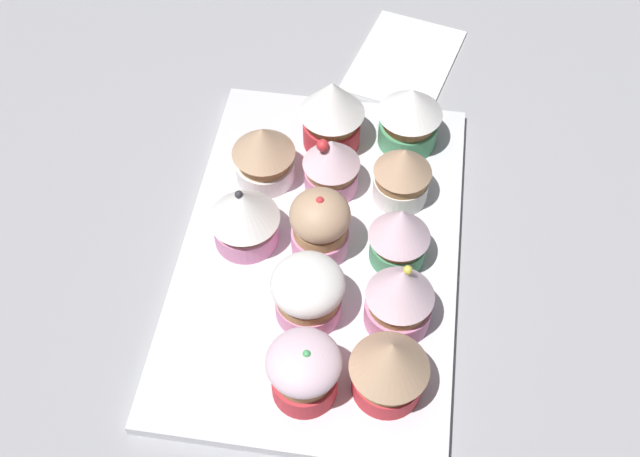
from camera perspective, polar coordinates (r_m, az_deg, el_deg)
The scene contains 15 objects.
ground_plane at distance 74.57cm, azimuth 0.00°, elevation -2.61°, with size 180.00×180.00×3.00cm, color #9E9EA3.
baking_tray at distance 72.84cm, azimuth 0.00°, elevation -1.69°, with size 40.03×25.99×1.20cm.
cupcake_0 at distance 61.84cm, azimuth 5.21°, elevation -10.16°, with size 6.53×6.53×7.52cm.
cupcake_1 at distance 65.21cm, azimuth 5.97°, elevation -5.04°, with size 5.90×5.90×7.91cm.
cupcake_2 at distance 69.27cm, azimuth 5.96°, elevation -0.28°, with size 5.67×5.67×6.91cm.
cupcake_3 at distance 73.89cm, azimuth 6.16°, elevation 4.13°, with size 5.64×5.64×6.80cm.
cupcake_4 at distance 78.75cm, azimuth 6.70°, elevation 8.36°, with size 6.63×6.63×7.29cm.
cupcake_5 at distance 62.00cm, azimuth -1.20°, elevation -10.53°, with size 6.07×6.07×6.78cm.
cupcake_6 at distance 65.81cm, azimuth -1.32°, elevation -4.66°, with size 6.41×6.41×6.47cm.
cupcake_7 at distance 69.38cm, azimuth -0.28°, elevation 0.27°, with size 5.57×5.57×7.46cm.
cupcake_8 at distance 74.27cm, azimuth 0.54°, elevation 4.88°, with size 5.63×5.63×7.09cm.
cupcake_9 at distance 77.80cm, azimuth 0.89°, elevation 8.70°, with size 6.65×6.65×8.26cm.
cupcake_10 at distance 70.48cm, azimuth -5.67°, elevation 0.98°, with size 6.62×6.62×7.01cm.
cupcake_11 at distance 75.19cm, azimuth -4.22°, elevation 5.64°, with size 6.25×6.25×6.97cm.
napkin at distance 92.12cm, azimuth 6.31°, elevation 12.41°, with size 15.21×10.82×0.60cm, color white.
Camera 1 is at (-41.16, -6.07, 60.39)cm, focal length 42.95 mm.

